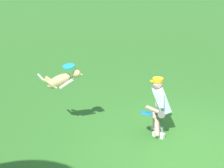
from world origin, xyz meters
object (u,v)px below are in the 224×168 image
Objects in this scene: person at (160,105)px; dog at (62,80)px; frisbee_flying at (69,66)px; frisbee_held at (146,113)px.

dog is at bearing -5.38° from person.
dog reaches higher than person.
frisbee_flying is 1.87m from frisbee_held.
dog is 3.16× the size of frisbee_held.
person is 2.14m from dog.
dog is (1.76, 1.13, 0.48)m from person.
frisbee_flying is (1.58, 1.07, 0.81)m from person.
frisbee_flying reaches higher than dog.
dog is 1.91m from frisbee_held.
person is at bearing -145.87° from frisbee_flying.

